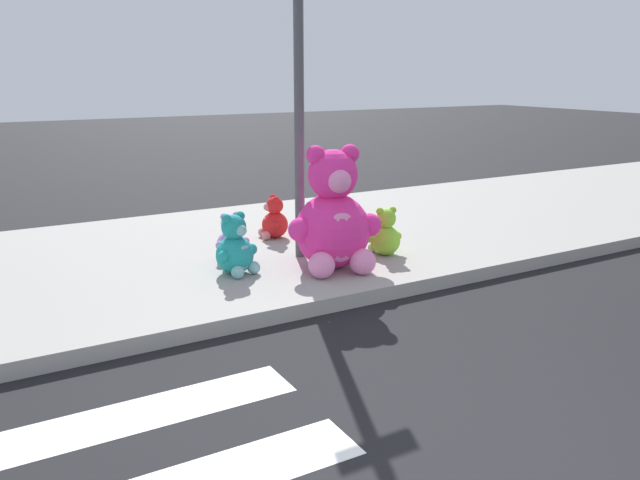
% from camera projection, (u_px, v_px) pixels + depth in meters
% --- Properties ---
extents(sidewalk, '(28.00, 4.40, 0.15)m').
position_uv_depth(sidewalk, '(195.00, 257.00, 7.59)').
color(sidewalk, '#9E9B93').
rests_on(sidewalk, ground_plane).
extents(sign_pole, '(0.56, 0.11, 3.20)m').
position_uv_depth(sign_pole, '(299.00, 106.00, 6.95)').
color(sign_pole, '#4C4C51').
rests_on(sign_pole, sidewalk).
extents(plush_pink_large, '(1.01, 0.94, 1.33)m').
position_uv_depth(plush_pink_large, '(334.00, 220.00, 6.80)').
color(plush_pink_large, '#F22D93').
rests_on(plush_pink_large, sidewalk).
extents(plush_lavender, '(0.42, 0.37, 0.54)m').
position_uv_depth(plush_lavender, '(232.00, 241.00, 7.20)').
color(plush_lavender, '#B28CD8').
rests_on(plush_lavender, sidewalk).
extents(plush_red, '(0.38, 0.42, 0.55)m').
position_uv_depth(plush_red, '(274.00, 221.00, 8.14)').
color(plush_red, red).
rests_on(plush_red, sidewalk).
extents(plush_tan, '(0.37, 0.36, 0.51)m').
position_uv_depth(plush_tan, '(323.00, 224.00, 8.03)').
color(plush_tan, tan).
rests_on(plush_tan, sidewalk).
extents(plush_lime, '(0.43, 0.40, 0.57)m').
position_uv_depth(plush_lime, '(385.00, 235.00, 7.39)').
color(plush_lime, '#8CD133').
rests_on(plush_lime, sidewalk).
extents(plush_teal, '(0.49, 0.47, 0.65)m').
position_uv_depth(plush_teal, '(236.00, 249.00, 6.68)').
color(plush_teal, teal).
rests_on(plush_teal, sidewalk).
extents(plush_white, '(0.38, 0.36, 0.51)m').
position_uv_depth(plush_white, '(344.00, 233.00, 7.59)').
color(plush_white, white).
rests_on(plush_white, sidewalk).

